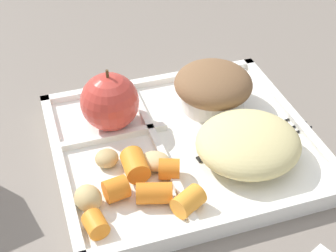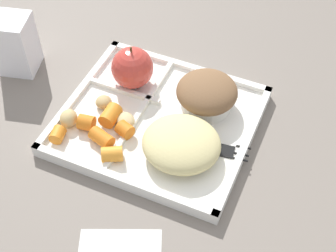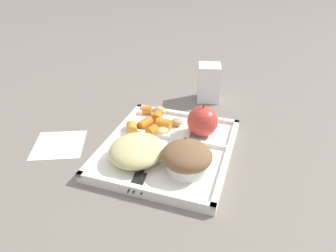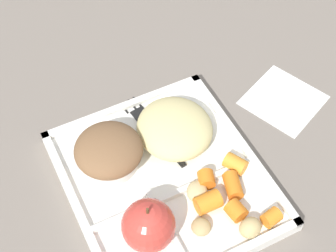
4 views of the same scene
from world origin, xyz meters
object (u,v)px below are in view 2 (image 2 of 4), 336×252
object	(u,v)px
bran_muffin	(207,94)
green_apple	(132,68)
plastic_fork	(207,147)
lunch_tray	(158,121)
milk_carton	(16,44)

from	to	relation	value
bran_muffin	green_apple	bearing A→B (deg)	180.00
plastic_fork	lunch_tray	bearing A→B (deg)	166.43
bran_muffin	milk_carton	distance (m)	0.35
lunch_tray	green_apple	distance (m)	0.10
green_apple	milk_carton	distance (m)	0.21
green_apple	milk_carton	size ratio (longest dim) A/B	0.76
green_apple	plastic_fork	size ratio (longest dim) A/B	0.52
lunch_tray	milk_carton	xyz separation A→B (m)	(-0.28, 0.03, 0.05)
lunch_tray	bran_muffin	distance (m)	0.09
green_apple	bran_muffin	xyz separation A→B (m)	(0.13, -0.00, -0.01)
lunch_tray	milk_carton	size ratio (longest dim) A/B	2.86
green_apple	bran_muffin	distance (m)	0.13
green_apple	milk_carton	xyz separation A→B (m)	(-0.21, -0.03, 0.00)
green_apple	lunch_tray	bearing A→B (deg)	-38.98
plastic_fork	milk_carton	distance (m)	0.38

